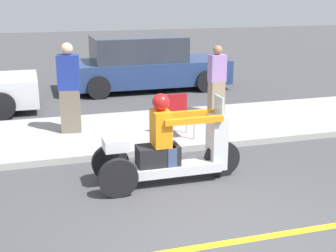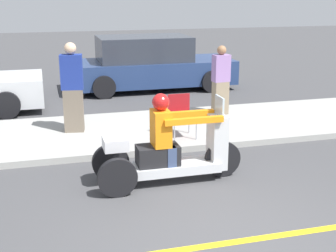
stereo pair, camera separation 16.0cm
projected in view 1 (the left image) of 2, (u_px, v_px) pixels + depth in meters
ground_plane at (231, 242)px, 5.58m from camera, size 60.00×60.00×0.00m
lane_stripe at (216, 245)px, 5.52m from camera, size 24.00×0.12×0.01m
sidewalk_strip at (141, 130)px, 9.79m from camera, size 28.00×2.80×0.12m
motorcycle_trike at (168, 151)px, 7.20m from camera, size 2.34×0.76×1.42m
spectator_end_of_line at (69, 90)px, 9.27m from camera, size 0.46×0.32×1.80m
spectator_by_tree at (217, 81)px, 10.67m from camera, size 0.40×0.27×1.58m
folding_chair_set_back at (178, 111)px, 9.11m from camera, size 0.47×0.47×0.82m
parked_car_lot_right at (144, 65)px, 13.96m from camera, size 4.85×2.10×1.58m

